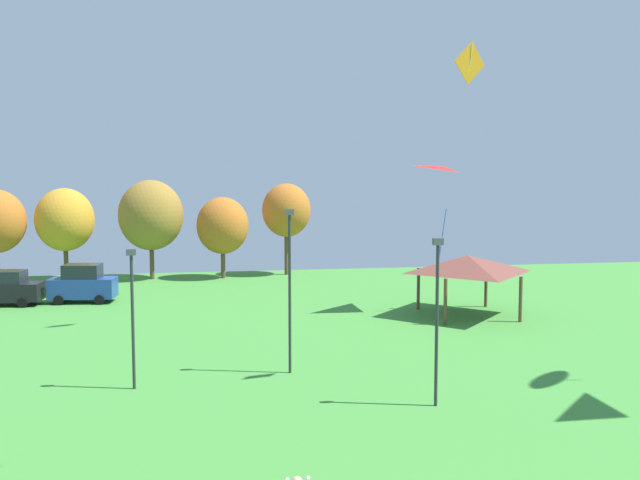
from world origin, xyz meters
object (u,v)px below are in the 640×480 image
object	(u,v)px
parked_car_leftmost	(4,288)
treeline_tree_4	(286,210)
light_post_2	(132,309)
kite_flying_5	(470,63)
park_pavilion	(468,264)
treeline_tree_2	(151,215)
treeline_tree_1	(65,220)
parked_car_second_from_left	(83,284)
light_post_1	(290,282)
light_post_0	(437,312)
kite_flying_3	(459,193)
treeline_tree_3	(223,226)

from	to	relation	value
parked_car_leftmost	treeline_tree_4	bearing A→B (deg)	34.59
parked_car_leftmost	light_post_2	xyz separation A→B (m)	(9.89, -19.61, 1.98)
kite_flying_5	parked_car_leftmost	xyz separation A→B (m)	(-22.72, 21.07, -11.35)
park_pavilion	treeline_tree_2	distance (m)	27.15
treeline_tree_1	treeline_tree_4	distance (m)	18.01
parked_car_second_from_left	park_pavilion	world-z (taller)	park_pavilion
light_post_2	treeline_tree_2	world-z (taller)	treeline_tree_2
light_post_1	kite_flying_5	bearing A→B (deg)	-21.25
treeline_tree_1	treeline_tree_2	world-z (taller)	treeline_tree_2
park_pavilion	light_post_0	xyz separation A→B (m)	(-7.45, -15.28, 0.31)
kite_flying_3	kite_flying_5	size ratio (longest dim) A/B	2.72
park_pavilion	kite_flying_3	bearing A→B (deg)	135.25
park_pavilion	treeline_tree_2	size ratio (longest dim) A/B	0.75
parked_car_second_from_left	treeline_tree_1	bearing A→B (deg)	111.99
kite_flying_5	treeline_tree_1	size ratio (longest dim) A/B	0.22
light_post_2	light_post_1	bearing A→B (deg)	10.19
park_pavilion	treeline_tree_1	distance (m)	32.84
light_post_0	treeline_tree_1	distance (m)	39.65
parked_car_leftmost	park_pavilion	world-z (taller)	park_pavilion
light_post_0	treeline_tree_2	xyz separation A→B (m)	(-12.05, 34.04, 1.83)
light_post_0	treeline_tree_3	xyz separation A→B (m)	(-6.30, 33.58, 0.94)
parked_car_leftmost	treeline_tree_4	world-z (taller)	treeline_tree_4
parked_car_second_from_left	light_post_2	xyz separation A→B (m)	(5.06, -19.86, 1.86)
kite_flying_3	treeline_tree_1	world-z (taller)	kite_flying_3
treeline_tree_4	kite_flying_3	bearing A→B (deg)	-67.53
kite_flying_3	parked_car_second_from_left	distance (m)	24.94
parked_car_leftmost	treeline_tree_4	distance (m)	23.15
light_post_1	treeline_tree_1	bearing A→B (deg)	115.68
light_post_2	kite_flying_5	bearing A→B (deg)	-6.50
treeline_tree_1	treeline_tree_2	bearing A→B (deg)	-6.62
park_pavilion	light_post_2	xyz separation A→B (m)	(-18.20, -11.34, 0.02)
kite_flying_5	parked_car_second_from_left	world-z (taller)	kite_flying_5
light_post_2	treeline_tree_3	world-z (taller)	treeline_tree_3
treeline_tree_1	treeline_tree_2	xyz separation A→B (m)	(6.82, -0.79, 0.35)
kite_flying_3	park_pavilion	world-z (taller)	kite_flying_3
treeline_tree_2	kite_flying_3	bearing A→B (deg)	-43.89
treeline_tree_3	treeline_tree_4	bearing A→B (deg)	12.32
light_post_0	light_post_1	bearing A→B (deg)	132.00
parked_car_leftmost	park_pavilion	distance (m)	29.35
light_post_2	parked_car_leftmost	bearing A→B (deg)	116.76
kite_flying_5	treeline_tree_3	xyz separation A→B (m)	(-8.38, 31.10, -8.13)
park_pavilion	light_post_2	bearing A→B (deg)	-148.08
light_post_1	treeline_tree_1	world-z (taller)	treeline_tree_1
light_post_2	treeline_tree_4	xyz separation A→B (m)	(9.88, 30.83, 2.40)
light_post_1	treeline_tree_3	world-z (taller)	light_post_1
treeline_tree_1	treeline_tree_3	distance (m)	12.64
kite_flying_3	parked_car_second_from_left	bearing A→B (deg)	160.50
parked_car_second_from_left	treeline_tree_1	size ratio (longest dim) A/B	0.59
light_post_0	treeline_tree_3	distance (m)	34.18
kite_flying_5	treeline_tree_3	distance (m)	33.22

